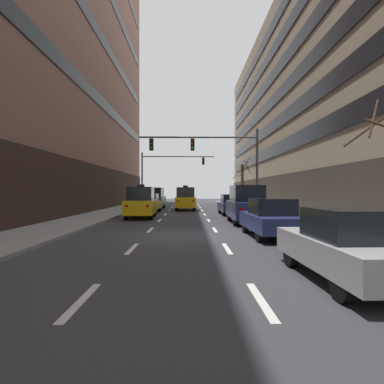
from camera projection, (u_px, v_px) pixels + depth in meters
name	position (u px, v px, depth m)	size (l,w,h in m)	color
ground_plane	(182.00, 236.00, 13.61)	(120.00, 120.00, 0.00)	#38383D
sidewalk_left	(32.00, 234.00, 13.54)	(3.30, 80.00, 0.14)	gray
sidewalk_right	(330.00, 234.00, 13.67)	(3.30, 80.00, 0.14)	gray
lane_stripe_l1_s2	(81.00, 301.00, 5.59)	(0.16, 2.00, 0.01)	silver
lane_stripe_l1_s3	(132.00, 249.00, 10.59)	(0.16, 2.00, 0.01)	silver
lane_stripe_l1_s4	(150.00, 230.00, 15.59)	(0.16, 2.00, 0.01)	silver
lane_stripe_l1_s5	(160.00, 220.00, 20.59)	(0.16, 2.00, 0.01)	silver
lane_stripe_l1_s6	(165.00, 214.00, 25.59)	(0.16, 2.00, 0.01)	silver
lane_stripe_l1_s7	(169.00, 210.00, 30.59)	(0.16, 2.00, 0.01)	silver
lane_stripe_l1_s8	(172.00, 208.00, 35.59)	(0.16, 2.00, 0.01)	silver
lane_stripe_l1_s9	(174.00, 205.00, 40.59)	(0.16, 2.00, 0.01)	silver
lane_stripe_l1_s10	(176.00, 204.00, 45.59)	(0.16, 2.00, 0.01)	silver
lane_stripe_l2_s2	(261.00, 300.00, 5.62)	(0.16, 2.00, 0.01)	silver
lane_stripe_l2_s3	(227.00, 248.00, 10.62)	(0.16, 2.00, 0.01)	silver
lane_stripe_l2_s4	(215.00, 230.00, 15.62)	(0.16, 2.00, 0.01)	silver
lane_stripe_l2_s5	(209.00, 220.00, 20.62)	(0.16, 2.00, 0.01)	silver
lane_stripe_l2_s6	(205.00, 214.00, 25.62)	(0.16, 2.00, 0.01)	silver
lane_stripe_l2_s7	(202.00, 210.00, 30.62)	(0.16, 2.00, 0.01)	silver
lane_stripe_l2_s8	(200.00, 208.00, 35.62)	(0.16, 2.00, 0.01)	silver
lane_stripe_l2_s9	(199.00, 205.00, 40.62)	(0.16, 2.00, 0.01)	silver
lane_stripe_l2_s10	(198.00, 204.00, 45.62)	(0.16, 2.00, 0.01)	silver
car_driving_0	(155.00, 198.00, 33.31)	(2.10, 4.69, 2.24)	black
taxi_driving_1	(148.00, 203.00, 27.68)	(2.03, 4.53, 1.86)	black
taxi_driving_2	(185.00, 199.00, 31.08)	(1.99, 4.66, 2.44)	black
taxi_driving_3	(141.00, 203.00, 22.19)	(2.05, 4.59, 2.38)	black
car_parked_0	(348.00, 245.00, 6.78)	(1.87, 4.25, 1.57)	black
car_parked_1	(271.00, 218.00, 13.18)	(1.91, 4.37, 1.62)	black
car_parked_2	(247.00, 204.00, 18.71)	(1.99, 4.68, 2.26)	black
car_parked_3	(232.00, 205.00, 25.26)	(1.90, 4.40, 1.64)	black
traffic_signal_0	(216.00, 155.00, 22.48)	(8.47, 0.35, 6.21)	#4C4C51
traffic_signal_1	(164.00, 169.00, 37.02)	(8.54, 0.35, 6.26)	#4C4C51
street_tree_1	(242.00, 185.00, 34.22)	(1.92, 1.93, 5.46)	#4C3823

